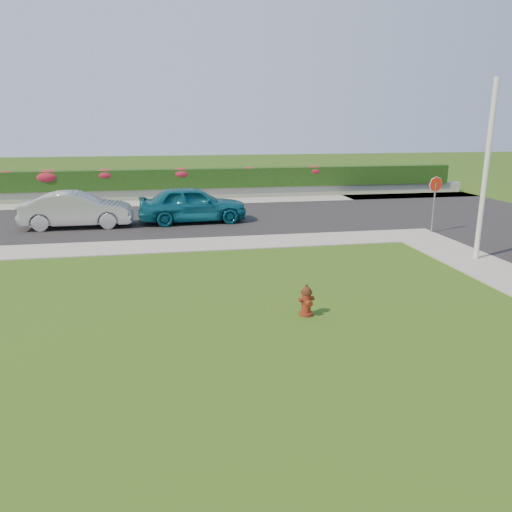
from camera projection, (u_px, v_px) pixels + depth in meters
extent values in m
plane|color=black|center=(304.00, 350.00, 9.69)|extent=(120.00, 120.00, 0.00)
cube|color=black|center=(109.00, 222.00, 22.11)|extent=(26.00, 8.00, 0.04)
cube|color=gray|center=(65.00, 250.00, 17.18)|extent=(24.00, 2.00, 0.04)
cube|color=gray|center=(414.00, 235.00, 19.47)|extent=(2.00, 2.00, 0.04)
cube|color=gray|center=(193.00, 202.00, 27.56)|extent=(34.00, 2.00, 0.04)
cube|color=gray|center=(191.00, 193.00, 28.91)|extent=(34.00, 0.40, 0.60)
cube|color=black|center=(190.00, 178.00, 28.78)|extent=(32.00, 0.90, 1.10)
cylinder|color=#520D0C|center=(306.00, 314.00, 11.43)|extent=(0.32, 0.32, 0.07)
cylinder|color=#520D0C|center=(306.00, 302.00, 11.36)|extent=(0.21, 0.21, 0.48)
cylinder|color=black|center=(307.00, 292.00, 11.29)|extent=(0.26, 0.26, 0.05)
sphere|color=black|center=(307.00, 291.00, 11.29)|extent=(0.21, 0.21, 0.21)
cylinder|color=black|center=(307.00, 286.00, 11.26)|extent=(0.07, 0.07, 0.07)
cylinder|color=#520D0C|center=(301.00, 300.00, 11.29)|extent=(0.11, 0.12, 0.10)
cylinder|color=#520D0C|center=(312.00, 298.00, 11.39)|extent=(0.11, 0.12, 0.10)
cylinder|color=#520D0C|center=(309.00, 303.00, 11.23)|extent=(0.16, 0.14, 0.14)
imported|color=#0D5269|center=(193.00, 204.00, 21.72)|extent=(4.74, 2.09, 1.59)
imported|color=#999BA0|center=(77.00, 210.00, 20.68)|extent=(4.47, 1.56, 1.47)
cylinder|color=silver|center=(486.00, 172.00, 15.36)|extent=(0.16, 0.16, 5.57)
cylinder|color=slate|center=(434.00, 209.00, 19.63)|extent=(0.06, 0.06, 1.99)
cylinder|color=red|center=(436.00, 184.00, 19.38)|extent=(0.58, 0.13, 0.58)
cylinder|color=white|center=(436.00, 184.00, 19.38)|extent=(0.61, 0.12, 0.62)
ellipsoid|color=#B81F3C|center=(6.00, 176.00, 26.87)|extent=(1.04, 0.67, 0.52)
ellipsoid|color=#B81F3C|center=(48.00, 177.00, 27.26)|extent=(1.51, 0.97, 0.75)
ellipsoid|color=#B81F3C|center=(105.00, 175.00, 27.78)|extent=(1.28, 0.82, 0.64)
ellipsoid|color=#B81F3C|center=(181.00, 174.00, 28.52)|extent=(1.30, 0.84, 0.65)
ellipsoid|color=#B81F3C|center=(249.00, 171.00, 29.20)|extent=(1.01, 0.65, 0.51)
ellipsoid|color=#B81F3C|center=(314.00, 171.00, 29.90)|extent=(1.21, 0.78, 0.60)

